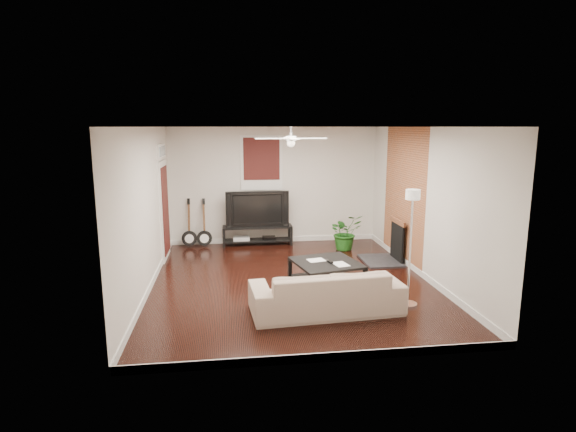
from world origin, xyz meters
name	(u,v)px	position (x,y,z in m)	size (l,w,h in m)	color
room	(291,206)	(0.00, 0.00, 1.40)	(5.01, 6.01, 2.81)	black
brick_accent	(404,196)	(2.49, 1.00, 1.40)	(0.02, 2.20, 2.80)	#A85C36
fireplace	(388,240)	(2.20, 1.00, 0.46)	(0.80, 1.10, 0.92)	black
window_back	(262,163)	(-0.30, 2.97, 1.95)	(1.00, 0.06, 1.30)	#39100F
door_left	(164,201)	(-2.46, 1.90, 1.25)	(0.08, 1.00, 2.50)	white
tv_stand	(257,235)	(-0.43, 2.78, 0.23)	(1.66, 0.44, 0.46)	black
tv	(257,208)	(-0.43, 2.80, 0.89)	(1.49, 0.19, 0.86)	black
coffee_table	(326,274)	(0.59, -0.32, 0.22)	(1.07, 1.07, 0.45)	black
sofa	(326,291)	(0.34, -1.48, 0.33)	(2.29, 0.90, 0.67)	#C9B596
floor_lamp	(410,248)	(1.69, -1.38, 0.94)	(0.31, 0.31, 1.87)	silver
potted_plant	(345,232)	(1.55, 2.06, 0.42)	(0.75, 0.65, 0.83)	#1F601B
guitar_left	(189,223)	(-2.04, 2.75, 0.58)	(0.36, 0.25, 1.16)	black
guitar_right	(204,223)	(-1.69, 2.72, 0.58)	(0.36, 0.25, 1.16)	black
ceiling_fan	(291,138)	(0.00, 0.00, 2.60)	(1.24, 1.24, 0.32)	white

